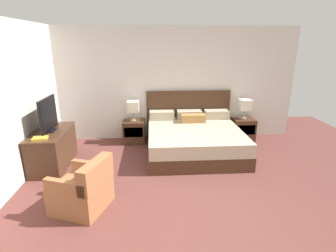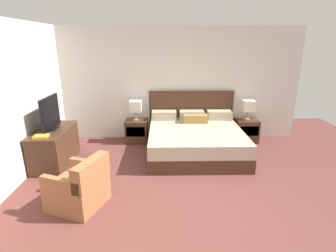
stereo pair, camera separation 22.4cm
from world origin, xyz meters
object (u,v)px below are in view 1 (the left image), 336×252
book_red_cover (40,138)px  table_lamp_right (245,105)px  nightstand_left (134,131)px  armchair_by_window (83,190)px  table_lamp_left (133,107)px  tv (48,115)px  dresser (53,148)px  bed (194,138)px  nightstand_right (243,129)px

book_red_cover → table_lamp_right: bearing=21.3°
nightstand_left → armchair_by_window: bearing=-102.3°
nightstand_left → table_lamp_left: (0.00, 0.00, 0.60)m
nightstand_left → table_lamp_right: bearing=0.0°
tv → book_red_cover: tv is taller
nightstand_left → dresser: size_ratio=0.43×
nightstand_left → table_lamp_right: 2.70m
table_lamp_right → dresser: size_ratio=0.38×
bed → armchair_by_window: size_ratio=2.28×
tv → armchair_by_window: size_ratio=0.85×
table_lamp_right → tv: bearing=-164.1°
nightstand_right → dresser: dresser is taller
table_lamp_right → tv: (-4.09, -1.17, 0.15)m
nightstand_left → table_lamp_left: table_lamp_left is taller
bed → table_lamp_right: bed is taller
table_lamp_right → armchair_by_window: size_ratio=0.52×
nightstand_right → tv: bearing=-164.1°
table_lamp_left → dresser: (-1.46, -1.17, -0.50)m
table_lamp_left → nightstand_left: bearing=-90.0°
bed → table_lamp_left: 1.58m
bed → tv: size_ratio=2.67×
tv → book_red_cover: bearing=-92.8°
nightstand_right → table_lamp_left: table_lamp_left is taller
bed → nightstand_right: size_ratio=3.80×
bed → nightstand_left: (-1.32, 0.67, -0.04)m
table_lamp_left → tv: 1.87m
tv → dresser: bearing=-111.5°
table_lamp_right → book_red_cover: size_ratio=1.97×
book_red_cover → armchair_by_window: size_ratio=0.27×
nightstand_left → book_red_cover: bearing=-132.7°
nightstand_left → book_red_cover: book_red_cover is taller
nightstand_left → nightstand_right: same height
table_lamp_left → dresser: table_lamp_left is taller
dresser → armchair_by_window: bearing=-57.6°
nightstand_left → table_lamp_right: size_ratio=1.15×
dresser → tv: (0.00, 0.01, 0.65)m
nightstand_right → book_red_cover: bearing=-158.7°
table_lamp_left → armchair_by_window: bearing=-102.3°
table_lamp_left → tv: tv is taller
dresser → bed: bearing=10.2°
dresser → tv: bearing=68.5°
table_lamp_left → book_red_cover: (-1.48, -1.61, -0.14)m
bed → book_red_cover: (-2.80, -0.94, 0.42)m
table_lamp_left → tv: size_ratio=0.61×
nightstand_left → nightstand_right: size_ratio=1.00×
table_lamp_right → dresser: 4.29m
nightstand_right → tv: tv is taller
table_lamp_right → table_lamp_left: bearing=180.0°
tv → table_lamp_right: bearing=15.9°
bed → nightstand_right: 1.48m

